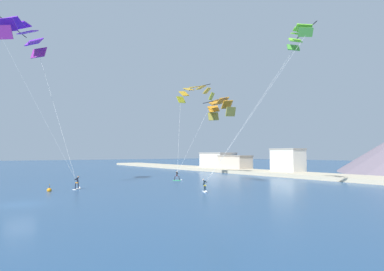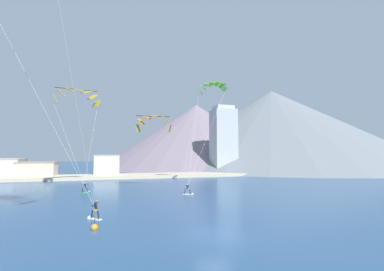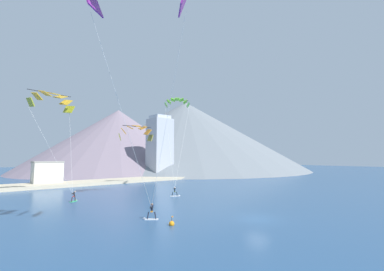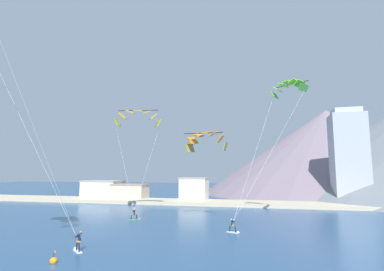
{
  "view_description": "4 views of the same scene",
  "coord_description": "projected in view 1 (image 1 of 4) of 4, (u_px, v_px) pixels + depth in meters",
  "views": [
    {
      "loc": [
        31.82,
        -3.68,
        4.67
      ],
      "look_at": [
        -0.4,
        19.76,
        7.09
      ],
      "focal_mm": 28.0,
      "sensor_mm": 36.0,
      "label": 1
    },
    {
      "loc": [
        -6.86,
        -18.58,
        6.11
      ],
      "look_at": [
        3.4,
        17.97,
        8.81
      ],
      "focal_mm": 24.0,
      "sensor_mm": 36.0,
      "label": 2
    },
    {
      "loc": [
        -24.4,
        -17.36,
        6.81
      ],
      "look_at": [
        3.27,
        14.81,
        10.42
      ],
      "focal_mm": 24.0,
      "sensor_mm": 36.0,
      "label": 3
    },
    {
      "loc": [
        7.36,
        -16.37,
        6.74
      ],
      "look_at": [
        -0.12,
        12.7,
        10.57
      ],
      "focal_mm": 28.0,
      "sensor_mm": 36.0,
      "label": 4
    }
  ],
  "objects": [
    {
      "name": "shore_building_quay_west",
      "position": [
        235.0,
        163.0,
        80.13
      ],
      "size": [
        8.64,
        5.15,
        4.19
      ],
      "color": "beige",
      "rests_on": "ground"
    },
    {
      "name": "shore_building_harbour_front",
      "position": [
        288.0,
        161.0,
        67.35
      ],
      "size": [
        6.5,
        5.06,
        5.84
      ],
      "color": "silver",
      "rests_on": "ground"
    },
    {
      "name": "shoreline_strip",
      "position": [
        322.0,
        176.0,
        57.16
      ],
      "size": [
        180.0,
        10.0,
        0.7
      ],
      "primitive_type": "cube",
      "color": "beige",
      "rests_on": "ground"
    },
    {
      "name": "kitesurfer_mid_center",
      "position": [
        78.0,
        185.0,
        39.37
      ],
      "size": [
        1.58,
        1.44,
        1.82
      ],
      "color": "white",
      "rests_on": "ground"
    },
    {
      "name": "kitesurfer_near_lead",
      "position": [
        178.0,
        178.0,
        51.95
      ],
      "size": [
        1.59,
        1.43,
        1.69
      ],
      "color": "#33B266",
      "rests_on": "ground"
    },
    {
      "name": "parafoil_kite_mid_center",
      "position": [
        21.0,
        34.0,
        41.21
      ],
      "size": [
        9.59,
        9.85,
        21.26
      ],
      "color": "#87258D"
    },
    {
      "name": "parafoil_kite_near_trail",
      "position": [
        299.0,
        36.0,
        36.93
      ],
      "size": [
        10.1,
        11.35,
        18.93
      ],
      "color": "#4EA23D"
    },
    {
      "name": "shore_building_quay_east",
      "position": [
        218.0,
        161.0,
        87.44
      ],
      "size": [
        9.66,
        6.69,
        4.99
      ],
      "color": "silver",
      "rests_on": "ground"
    },
    {
      "name": "parafoil_kite_distant_high_outer",
      "position": [
        220.0,
        106.0,
        44.33
      ],
      "size": [
        6.39,
        3.27,
        3.03
      ],
      "color": "olive"
    },
    {
      "name": "parafoil_kite_near_lead",
      "position": [
        195.0,
        92.0,
        58.29
      ],
      "size": [
        7.83,
        8.1,
        16.61
      ],
      "color": "#A2A621"
    },
    {
      "name": "kitesurfer_near_trail",
      "position": [
        205.0,
        188.0,
        36.2
      ],
      "size": [
        1.72,
        1.19,
        1.67
      ],
      "color": "white",
      "rests_on": "ground"
    },
    {
      "name": "ground_plane",
      "position": [
        21.0,
        204.0,
        27.57
      ],
      "size": [
        400.0,
        400.0,
        0.0
      ],
      "primitive_type": "plane",
      "color": "navy"
    },
    {
      "name": "race_marker_buoy",
      "position": [
        49.0,
        190.0,
        36.97
      ],
      "size": [
        0.56,
        0.56,
        1.02
      ],
      "color": "orange",
      "rests_on": "ground"
    }
  ]
}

